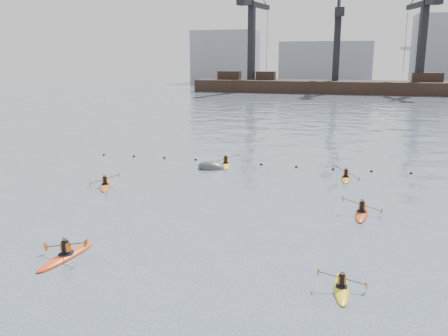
{
  "coord_description": "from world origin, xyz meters",
  "views": [
    {
      "loc": [
        5.44,
        -16.36,
        8.95
      ],
      "look_at": [
        -1.57,
        8.95,
        2.8
      ],
      "focal_mm": 38.0,
      "sensor_mm": 36.0,
      "label": 1
    }
  ],
  "objects_px": {
    "kayaker_5": "(226,164)",
    "kayaker_1": "(341,288)",
    "kayaker_4": "(362,213)",
    "kayaker_3": "(346,178)",
    "kayaker_2": "(105,185)",
    "mooring_buoy": "(212,169)",
    "kayaker_0": "(66,255)"
  },
  "relations": [
    {
      "from": "kayaker_2",
      "to": "kayaker_0",
      "type": "bearing_deg",
      "value": -93.15
    },
    {
      "from": "kayaker_3",
      "to": "kayaker_4",
      "type": "relative_size",
      "value": 0.92
    },
    {
      "from": "kayaker_3",
      "to": "kayaker_5",
      "type": "relative_size",
      "value": 0.93
    },
    {
      "from": "kayaker_3",
      "to": "kayaker_5",
      "type": "bearing_deg",
      "value": 167.93
    },
    {
      "from": "kayaker_0",
      "to": "kayaker_3",
      "type": "height_order",
      "value": "kayaker_3"
    },
    {
      "from": "kayaker_3",
      "to": "mooring_buoy",
      "type": "distance_m",
      "value": 10.71
    },
    {
      "from": "kayaker_1",
      "to": "kayaker_5",
      "type": "xyz_separation_m",
      "value": [
        -10.24,
        20.13,
        0.02
      ]
    },
    {
      "from": "kayaker_3",
      "to": "kayaker_0",
      "type": "bearing_deg",
      "value": -123.62
    },
    {
      "from": "kayaker_2",
      "to": "mooring_buoy",
      "type": "xyz_separation_m",
      "value": [
        5.72,
        7.35,
        -0.1
      ]
    },
    {
      "from": "kayaker_4",
      "to": "kayaker_5",
      "type": "xyz_separation_m",
      "value": [
        -11.06,
        10.35,
        -0.0
      ]
    },
    {
      "from": "kayaker_2",
      "to": "kayaker_5",
      "type": "height_order",
      "value": "kayaker_5"
    },
    {
      "from": "mooring_buoy",
      "to": "kayaker_5",
      "type": "bearing_deg",
      "value": 63.49
    },
    {
      "from": "kayaker_2",
      "to": "kayaker_3",
      "type": "xyz_separation_m",
      "value": [
        16.42,
        6.78,
        0.0
      ]
    },
    {
      "from": "kayaker_2",
      "to": "mooring_buoy",
      "type": "distance_m",
      "value": 9.32
    },
    {
      "from": "kayaker_2",
      "to": "kayaker_4",
      "type": "distance_m",
      "value": 17.59
    },
    {
      "from": "kayaker_3",
      "to": "kayaker_2",
      "type": "bearing_deg",
      "value": -157.96
    },
    {
      "from": "kayaker_2",
      "to": "kayaker_5",
      "type": "relative_size",
      "value": 0.92
    },
    {
      "from": "kayaker_3",
      "to": "kayaker_4",
      "type": "xyz_separation_m",
      "value": [
        1.11,
        -8.29,
        0.01
      ]
    },
    {
      "from": "kayaker_4",
      "to": "mooring_buoy",
      "type": "xyz_separation_m",
      "value": [
        -11.8,
        8.87,
        -0.11
      ]
    },
    {
      "from": "mooring_buoy",
      "to": "kayaker_4",
      "type": "bearing_deg",
      "value": -36.92
    },
    {
      "from": "kayaker_1",
      "to": "kayaker_4",
      "type": "relative_size",
      "value": 0.83
    },
    {
      "from": "kayaker_0",
      "to": "kayaker_4",
      "type": "relative_size",
      "value": 1.06
    },
    {
      "from": "kayaker_4",
      "to": "mooring_buoy",
      "type": "relative_size",
      "value": 1.47
    },
    {
      "from": "kayaker_4",
      "to": "mooring_buoy",
      "type": "distance_m",
      "value": 14.76
    },
    {
      "from": "kayaker_0",
      "to": "kayaker_1",
      "type": "distance_m",
      "value": 12.26
    },
    {
      "from": "kayaker_0",
      "to": "kayaker_5",
      "type": "xyz_separation_m",
      "value": [
        2.02,
        20.34,
        -0.01
      ]
    },
    {
      "from": "kayaker_5",
      "to": "kayaker_4",
      "type": "bearing_deg",
      "value": -57.23
    },
    {
      "from": "kayaker_3",
      "to": "kayaker_5",
      "type": "height_order",
      "value": "kayaker_3"
    },
    {
      "from": "kayaker_3",
      "to": "kayaker_4",
      "type": "distance_m",
      "value": 8.37
    },
    {
      "from": "kayaker_2",
      "to": "kayaker_5",
      "type": "bearing_deg",
      "value": 29.54
    },
    {
      "from": "kayaker_0",
      "to": "kayaker_2",
      "type": "xyz_separation_m",
      "value": [
        -4.44,
        11.5,
        -0.01
      ]
    },
    {
      "from": "kayaker_5",
      "to": "kayaker_1",
      "type": "bearing_deg",
      "value": -77.17
    }
  ]
}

